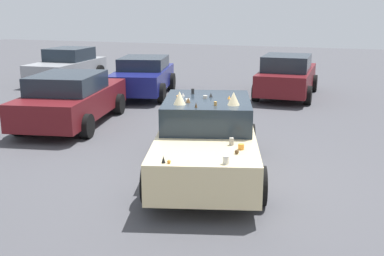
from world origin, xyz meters
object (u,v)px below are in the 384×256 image
(parked_sedan_far_right, at_px, (287,76))
(parked_sedan_behind_right, at_px, (68,66))
(art_car_decorated, at_px, (207,137))
(parked_sedan_behind_left, at_px, (71,99))
(parked_sedan_near_left, at_px, (143,76))

(parked_sedan_far_right, bearing_deg, parked_sedan_behind_right, 87.45)
(art_car_decorated, relative_size, parked_sedan_behind_left, 1.05)
(art_car_decorated, xyz_separation_m, parked_sedan_behind_left, (2.57, 4.70, -0.01))
(parked_sedan_behind_right, distance_m, parked_sedan_near_left, 4.70)
(parked_sedan_behind_right, xyz_separation_m, parked_sedan_far_right, (-0.23, -9.30, 0.03))
(art_car_decorated, relative_size, parked_sedan_near_left, 1.16)
(parked_sedan_behind_right, relative_size, parked_sedan_far_right, 0.96)
(parked_sedan_behind_right, bearing_deg, parked_sedan_behind_left, 31.14)
(parked_sedan_behind_left, xyz_separation_m, parked_sedan_near_left, (4.56, -0.03, 0.00))
(parked_sedan_behind_right, distance_m, parked_sedan_behind_left, 7.67)
(parked_sedan_behind_left, height_order, parked_sedan_far_right, parked_sedan_far_right)
(parked_sedan_near_left, relative_size, parked_sedan_far_right, 0.98)
(parked_sedan_behind_right, xyz_separation_m, parked_sedan_near_left, (-1.77, -4.35, 0.01))
(parked_sedan_behind_right, relative_size, parked_sedan_behind_left, 0.88)
(art_car_decorated, height_order, parked_sedan_far_right, art_car_decorated)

